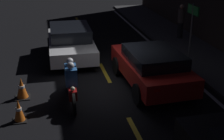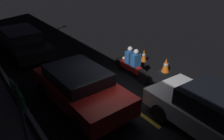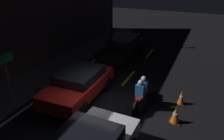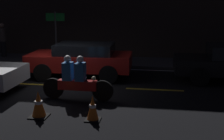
% 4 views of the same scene
% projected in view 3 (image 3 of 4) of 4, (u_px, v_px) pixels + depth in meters
% --- Properties ---
extents(ground_plane, '(56.00, 56.00, 0.00)m').
position_uv_depth(ground_plane, '(100.00, 111.00, 9.42)').
color(ground_plane, black).
extents(raised_curb, '(28.00, 2.38, 0.11)m').
position_uv_depth(raised_curb, '(21.00, 89.00, 11.10)').
color(raised_curb, '#424244').
rests_on(raised_curb, ground).
extents(lane_dash_c, '(2.00, 0.14, 0.01)m').
position_uv_depth(lane_dash_c, '(88.00, 124.00, 8.59)').
color(lane_dash_c, gold).
rests_on(lane_dash_c, ground).
extents(lane_dash_d, '(2.00, 0.14, 0.01)m').
position_uv_depth(lane_dash_d, '(128.00, 78.00, 12.33)').
color(lane_dash_d, gold).
rests_on(lane_dash_d, ground).
extents(lane_dash_e, '(2.00, 0.14, 0.01)m').
position_uv_depth(lane_dash_e, '(150.00, 53.00, 16.07)').
color(lane_dash_e, gold).
rests_on(lane_dash_e, ground).
extents(lane_solid_kerb, '(25.20, 0.14, 0.01)m').
position_uv_depth(lane_solid_kerb, '(44.00, 96.00, 10.58)').
color(lane_solid_kerb, silver).
rests_on(lane_solid_kerb, ground).
extents(taxi_red, '(4.10, 2.08, 1.37)m').
position_uv_depth(taxi_red, '(79.00, 84.00, 10.08)').
color(taxi_red, red).
rests_on(taxi_red, ground).
extents(van_black, '(4.61, 1.99, 1.40)m').
position_uv_depth(van_black, '(123.00, 46.00, 15.16)').
color(van_black, black).
rests_on(van_black, ground).
extents(motorcycle, '(2.25, 0.38, 1.40)m').
position_uv_depth(motorcycle, '(142.00, 93.00, 9.50)').
color(motorcycle, black).
rests_on(motorcycle, ground).
extents(traffic_cone_near, '(0.48, 0.48, 0.71)m').
position_uv_depth(traffic_cone_near, '(175.00, 115.00, 8.55)').
color(traffic_cone_near, black).
rests_on(traffic_cone_near, ground).
extents(traffic_cone_mid, '(0.39, 0.39, 0.67)m').
position_uv_depth(traffic_cone_mid, '(181.00, 98.00, 9.77)').
color(traffic_cone_mid, black).
rests_on(traffic_cone_mid, ground).
extents(shop_sign, '(0.90, 0.08, 2.40)m').
position_uv_depth(shop_sign, '(6.00, 69.00, 9.01)').
color(shop_sign, '#4C4C51').
rests_on(shop_sign, raised_curb).
extents(street_lamp, '(0.28, 0.28, 5.76)m').
position_uv_depth(street_lamp, '(111.00, 5.00, 16.06)').
color(street_lamp, '#333338').
rests_on(street_lamp, ground).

